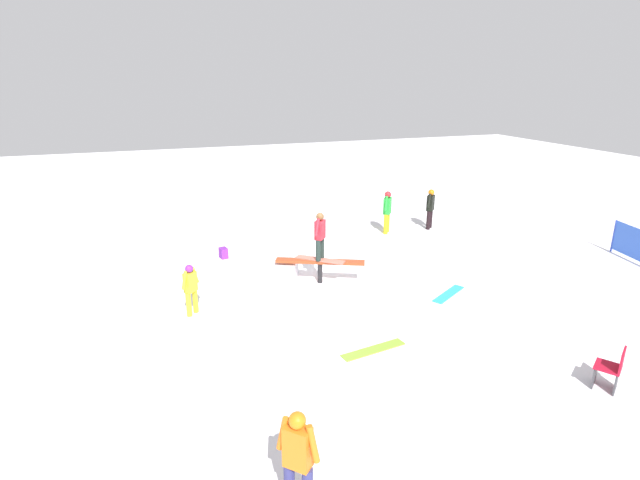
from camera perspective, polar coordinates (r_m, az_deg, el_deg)
The scene contains 12 objects.
ground_plane at distance 14.39m, azimuth 0.00°, elevation -4.86°, with size 60.00×60.00×0.00m, color white.
rail_feature at distance 14.17m, azimuth 0.00°, elevation -2.69°, with size 2.41×1.32×0.68m.
snow_kicker_ramp at distance 14.52m, azimuth -6.40°, elevation -3.66°, with size 1.80×1.50×0.52m, color white.
main_rider_on_rail at distance 13.91m, azimuth 0.00°, elevation 0.33°, with size 1.28×1.16×1.39m.
bystander_orange at distance 7.12m, azimuth -2.54°, elevation -23.61°, with size 0.51×0.53×1.60m.
bystander_green at distance 18.80m, azimuth 7.69°, elevation 3.44°, with size 0.53×0.62×1.60m.
bystander_black at distance 19.66m, azimuth 12.49°, elevation 3.73°, with size 0.57×0.55×1.55m.
bystander_yellow at distance 12.66m, azimuth -14.56°, elevation -5.20°, with size 0.48×0.46×1.31m.
loose_snowboard_lime at distance 11.11m, azimuth 6.13°, elevation -12.36°, with size 1.52×0.28×0.02m, color #8FD135.
loose_snowboard_cyan at distance 14.06m, azimuth 14.48°, elevation -6.00°, with size 1.40×0.28×0.02m, color #2BB6CC.
folding_chair at distance 11.07m, azimuth 30.27°, elevation -12.70°, with size 0.61×0.61×0.88m.
backpack_on_snow at distance 16.52m, azimuth -10.97°, elevation -1.46°, with size 0.30×0.22×0.34m, color purple.
Camera 1 is at (-4.46, -12.46, 5.65)m, focal length 28.00 mm.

